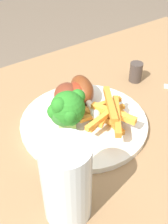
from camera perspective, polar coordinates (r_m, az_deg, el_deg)
The scene contains 11 objects.
dining_table at distance 0.62m, azimuth -0.61°, elevation -13.03°, with size 1.17×0.66×0.73m.
dinner_plate at distance 0.56m, azimuth 0.00°, elevation -2.04°, with size 0.25×0.25×0.01m, color white.
broccoli_floret_front at distance 0.50m, azimuth -3.23°, elevation 0.74°, with size 0.07×0.06×0.08m.
broccoli_floret_middle at distance 0.51m, azimuth -2.84°, elevation -0.58°, with size 0.04×0.04×0.06m.
broccoli_floret_back at distance 0.51m, azimuth -3.96°, elevation -0.09°, with size 0.05×0.05×0.07m.
carrot_fries_pile at distance 0.54m, azimuth 4.79°, elevation -0.24°, with size 0.11×0.13×0.05m.
chicken_drumstick_near at distance 0.58m, azimuth -3.29°, elevation 2.99°, with size 0.08×0.11×0.05m.
chicken_drumstick_far at distance 0.59m, azimuth -1.32°, elevation 3.34°, with size 0.10×0.11×0.05m.
chicken_drumstick_extra at distance 0.59m, azimuth -0.24°, elevation 4.26°, with size 0.07×0.13×0.05m.
water_glass at distance 0.39m, azimuth -3.47°, elevation -13.70°, with size 0.07×0.07×0.13m, color silver.
pepper_shaker at distance 0.69m, azimuth 10.24°, elevation 7.81°, with size 0.03×0.03×0.05m, color #423833.
Camera 1 is at (0.21, 0.32, 1.11)m, focal length 46.07 mm.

